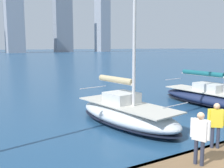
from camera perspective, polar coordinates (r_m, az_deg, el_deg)
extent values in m
cube|color=#473828|center=(9.22, 16.34, -14.26)|extent=(28.00, 0.16, 0.10)
cylinder|color=#473828|center=(9.24, 17.06, -16.29)|extent=(0.28, 0.28, 0.50)
cube|color=#999EA8|center=(190.24, -2.12, 14.53)|extent=(7.63, 10.11, 49.43)
cube|color=gray|center=(179.44, -10.66, 13.35)|extent=(11.24, 7.35, 40.53)
cube|color=#9FA4AF|center=(163.44, -20.50, 11.98)|extent=(9.54, 10.63, 31.98)
ellipsoid|color=navy|center=(18.95, 21.59, -3.20)|extent=(2.72, 8.65, 0.91)
ellipsoid|color=black|center=(19.00, 21.55, -3.93)|extent=(2.73, 8.69, 0.10)
cube|color=beige|center=(18.86, 21.67, -1.76)|extent=(2.26, 7.61, 0.06)
cube|color=silver|center=(19.11, 20.46, -0.65)|extent=(1.44, 1.95, 0.55)
cylinder|color=silver|center=(19.39, 19.04, 1.86)|extent=(0.33, 3.59, 0.12)
cylinder|color=#19606B|center=(19.37, 19.06, 2.21)|extent=(0.52, 3.31, 0.32)
cylinder|color=silver|center=(21.17, 13.18, 1.07)|extent=(1.66, 0.14, 0.04)
ellipsoid|color=silver|center=(13.60, 3.21, -6.73)|extent=(3.42, 6.98, 1.03)
ellipsoid|color=black|center=(13.68, 3.20, -7.88)|extent=(3.44, 7.02, 0.10)
cube|color=beige|center=(13.47, 3.22, -4.50)|extent=(2.86, 6.12, 0.06)
cube|color=silver|center=(13.70, 2.11, -2.97)|extent=(1.69, 1.67, 0.55)
cylinder|color=silver|center=(12.95, 4.97, 17.84)|extent=(0.16, 0.16, 10.21)
cylinder|color=silver|center=(13.95, 0.79, 0.47)|extent=(0.52, 2.80, 0.12)
cylinder|color=#C6B284|center=(13.94, 0.79, 0.96)|extent=(0.68, 2.61, 0.32)
cylinder|color=silver|center=(11.31, 13.73, -4.52)|extent=(1.61, 0.27, 0.04)
cylinder|color=silver|center=(15.70, -4.10, -0.74)|extent=(1.86, 0.31, 0.04)
cylinder|color=#2D3347|center=(9.71, 22.07, -10.76)|extent=(0.11, 0.11, 0.74)
cylinder|color=#2D3347|center=(9.66, 20.97, -10.79)|extent=(0.11, 0.11, 0.74)
cube|color=yellow|center=(9.49, 21.74, -6.92)|extent=(0.44, 0.40, 0.61)
cylinder|color=yellow|center=(9.55, 23.17, -6.76)|extent=(0.09, 0.09, 0.56)
cylinder|color=yellow|center=(9.43, 20.30, -6.79)|extent=(0.09, 0.09, 0.56)
sphere|color=tan|center=(9.40, 21.87, -4.51)|extent=(0.21, 0.21, 0.21)
cylinder|color=#2D3347|center=(8.22, 19.05, -14.07)|extent=(0.11, 0.11, 0.75)
cylinder|color=#2D3347|center=(8.28, 17.78, -13.85)|extent=(0.11, 0.11, 0.75)
cube|color=white|center=(8.02, 18.63, -9.44)|extent=(0.32, 0.46, 0.62)
cylinder|color=white|center=(7.93, 20.33, -9.53)|extent=(0.09, 0.09, 0.57)
cylinder|color=white|center=(8.09, 16.99, -9.02)|extent=(0.09, 0.09, 0.57)
sphere|color=tan|center=(7.90, 18.77, -6.58)|extent=(0.21, 0.21, 0.21)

